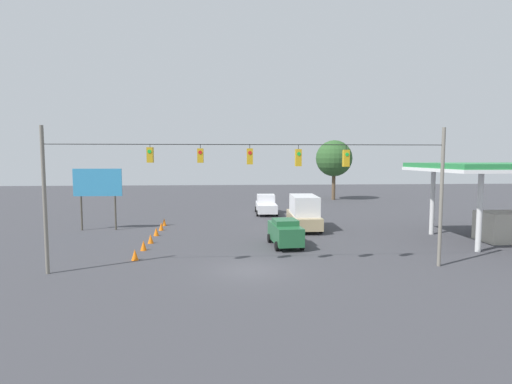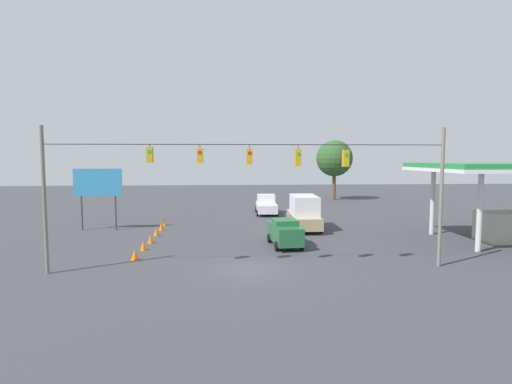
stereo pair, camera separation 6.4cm
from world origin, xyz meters
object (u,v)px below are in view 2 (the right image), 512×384
Objects in this scene: sedan_green_crossing_near at (285,232)px; traffic_cone_nearest at (135,255)px; box_truck_tan_oncoming_far at (304,212)px; traffic_cone_fifth at (161,226)px; roadside_billboard at (98,186)px; tree_horizon_left at (334,159)px; traffic_cone_third at (151,239)px; overhead_signal_span at (251,179)px; pickup_truck_white_oncoming_deep at (266,205)px; traffic_cone_second at (143,245)px; traffic_cone_fourth at (156,232)px; traffic_cone_farthest at (164,222)px.

traffic_cone_nearest is at bearing 18.39° from sedan_green_crossing_near.
box_truck_tan_oncoming_far is 15.83m from traffic_cone_nearest.
traffic_cone_nearest is (9.67, 3.22, -0.66)m from sedan_green_crossing_near.
box_truck_tan_oncoming_far is 12.40m from traffic_cone_fifth.
tree_horizon_left is (-26.79, -23.29, 2.31)m from roadside_billboard.
tree_horizon_left reaches higher than traffic_cone_third.
traffic_cone_nearest is 40.44m from tree_horizon_left.
overhead_signal_span is 39.17m from tree_horizon_left.
overhead_signal_span is at bearing 119.19° from traffic_cone_fifth.
pickup_truck_white_oncoming_deep reaches higher than traffic_cone_second.
box_truck_tan_oncoming_far is 9.99× the size of traffic_cone_fourth.
traffic_cone_nearest and traffic_cone_third have the same top height.
overhead_signal_span reaches higher than box_truck_tan_oncoming_far.
overhead_signal_span is 7.55m from sedan_green_crossing_near.
traffic_cone_second and traffic_cone_farthest have the same top height.
traffic_cone_farthest is (9.86, -9.21, -0.66)m from sedan_green_crossing_near.
pickup_truck_white_oncoming_deep is (2.39, -9.66, -0.47)m from box_truck_tan_oncoming_far.
traffic_cone_fifth is (7.04, -12.61, -4.70)m from overhead_signal_span.
box_truck_tan_oncoming_far is at bearing 103.90° from pickup_truck_white_oncoming_deep.
traffic_cone_nearest is 1.00× the size of traffic_cone_farthest.
traffic_cone_fourth is 0.08× the size of tree_horizon_left.
traffic_cone_farthest is (0.12, -4.77, 0.00)m from traffic_cone_fourth.
traffic_cone_nearest is (12.28, 9.93, -1.11)m from box_truck_tan_oncoming_far.
tree_horizon_left reaches higher than traffic_cone_nearest.
traffic_cone_third is at bearing -46.73° from overhead_signal_span.
traffic_cone_second is 1.00× the size of traffic_cone_fourth.
traffic_cone_second and traffic_cone_third have the same top height.
pickup_truck_white_oncoming_deep is 13.81m from traffic_cone_fifth.
traffic_cone_second is at bearing -89.57° from traffic_cone_nearest.
box_truck_tan_oncoming_far is at bearing -157.35° from traffic_cone_third.
sedan_green_crossing_near is 10.72m from traffic_cone_fourth.
pickup_truck_white_oncoming_deep is (-2.92, -22.15, -4.06)m from overhead_signal_span.
tree_horizon_left reaches higher than traffic_cone_farthest.
traffic_cone_third is at bearing 91.06° from traffic_cone_fifth.
traffic_cone_nearest and traffic_cone_second have the same top height.
tree_horizon_left is at bearing -124.31° from traffic_cone_second.
overhead_signal_span reaches higher than pickup_truck_white_oncoming_deep.
tree_horizon_left reaches higher than traffic_cone_fifth.
traffic_cone_nearest is 4.81m from traffic_cone_third.
traffic_cone_fifth is at bearing 174.31° from roadside_billboard.
roadside_billboard is at bearing 30.41° from pickup_truck_white_oncoming_deep.
roadside_billboard is at bearing -2.11° from box_truck_tan_oncoming_far.
box_truck_tan_oncoming_far reaches higher than pickup_truck_white_oncoming_deep.
sedan_green_crossing_near is 9.73m from traffic_cone_second.
overhead_signal_span is at bearing 143.68° from traffic_cone_second.
traffic_cone_nearest and traffic_cone_fifth have the same top height.
overhead_signal_span reaches higher than traffic_cone_third.
pickup_truck_white_oncoming_deep reaches higher than traffic_cone_nearest.
traffic_cone_farthest is (0.19, -12.43, 0.00)m from traffic_cone_nearest.
box_truck_tan_oncoming_far is 9.99× the size of traffic_cone_nearest.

